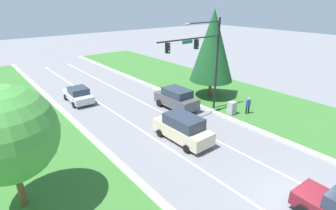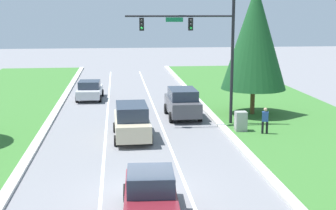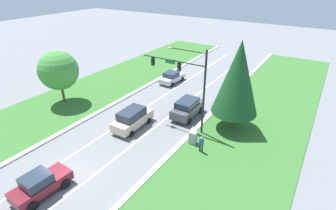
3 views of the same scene
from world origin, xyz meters
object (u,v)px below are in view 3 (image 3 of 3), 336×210
conifer_near_right_tree (238,78)px  oak_near_left_tree (58,70)px  graphite_suv (187,108)px  utility_cabinet (193,138)px  silver_sedan (172,77)px  traffic_signal_mast (187,77)px  burgundy_sedan (40,184)px  pedestrian (201,144)px  champagne_suv (132,118)px

conifer_near_right_tree → oak_near_left_tree: bearing=-164.6°
graphite_suv → conifer_near_right_tree: (5.16, 0.32, 4.54)m
graphite_suv → utility_cabinet: size_ratio=3.59×
utility_cabinet → oak_near_left_tree: (-17.85, -0.74, 3.58)m
silver_sedan → utility_cabinet: bearing=-48.9°
traffic_signal_mast → conifer_near_right_tree: 4.89m
burgundy_sedan → pedestrian: 13.30m
burgundy_sedan → oak_near_left_tree: bearing=138.9°
traffic_signal_mast → champagne_suv: bearing=-149.5°
silver_sedan → conifer_near_right_tree: bearing=-29.8°
traffic_signal_mast → silver_sedan: (-7.92, 10.14, -4.87)m
champagne_suv → graphite_suv: graphite_suv is taller
burgundy_sedan → traffic_signal_mast: bearing=74.6°
graphite_suv → burgundy_sedan: size_ratio=1.08×
traffic_signal_mast → silver_sedan: bearing=128.0°
champagne_suv → conifer_near_right_tree: conifer_near_right_tree is taller
conifer_near_right_tree → pedestrian: bearing=-98.7°
champagne_suv → burgundy_sedan: (0.30, -10.94, -0.13)m
pedestrian → graphite_suv: bearing=-33.1°
burgundy_sedan → pedestrian: size_ratio=2.55×
traffic_signal_mast → oak_near_left_tree: size_ratio=1.31×
pedestrian → oak_near_left_tree: 19.40m
oak_near_left_tree → conifer_near_right_tree: bearing=15.4°
oak_near_left_tree → pedestrian: bearing=-0.3°
silver_sedan → pedestrian: size_ratio=2.69×
traffic_signal_mast → graphite_suv: traffic_signal_mast is taller
burgundy_sedan → silver_sedan: bearing=100.9°
silver_sedan → utility_cabinet: (9.91, -12.25, -0.16)m
burgundy_sedan → utility_cabinet: 13.34m
champagne_suv → silver_sedan: 13.34m
silver_sedan → oak_near_left_tree: (-7.94, -12.99, 3.42)m
graphite_suv → oak_near_left_tree: bearing=-161.4°
champagne_suv → conifer_near_right_tree: size_ratio=0.54×
burgundy_sedan → pedestrian: (7.75, 10.81, 0.03)m
traffic_signal_mast → conifer_near_right_tree: bearing=32.7°
burgundy_sedan → champagne_suv: bearing=94.3°
champagne_suv → silver_sedan: bearing=102.5°
burgundy_sedan → pedestrian: bearing=57.1°
utility_cabinet → pedestrian: 1.55m
traffic_signal_mast → champagne_suv: (-4.78, -2.82, -4.64)m
burgundy_sedan → utility_cabinet: (6.48, 11.66, -0.26)m
burgundy_sedan → oak_near_left_tree: 16.11m
silver_sedan → burgundy_sedan: bearing=-79.7°
traffic_signal_mast → utility_cabinet: 5.80m
champagne_suv → oak_near_left_tree: 11.52m
burgundy_sedan → utility_cabinet: size_ratio=3.33×
traffic_signal_mast → oak_near_left_tree: bearing=-169.8°
graphite_suv → conifer_near_right_tree: 6.89m
traffic_signal_mast → utility_cabinet: traffic_signal_mast is taller
graphite_suv → conifer_near_right_tree: bearing=3.0°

